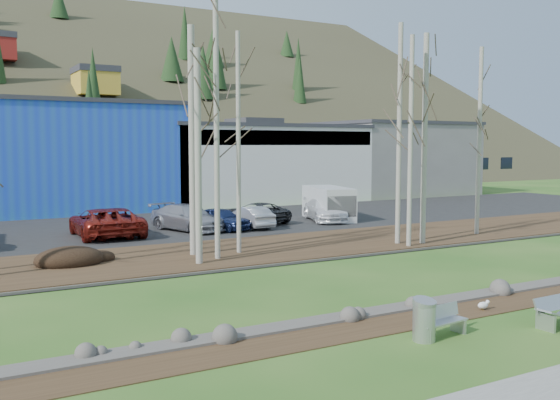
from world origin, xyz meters
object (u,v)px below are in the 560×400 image
seagull (483,305)px  car_5 (251,217)px  car_8 (113,222)px  bench_intact (440,321)px  van_white (329,204)px  car_6 (257,213)px  car_3 (188,217)px  car_7 (325,210)px  litter_bin (424,322)px  car_2 (100,223)px  car_4 (221,219)px

seagull → car_5: car_5 is taller
car_5 → car_8: car_8 is taller
bench_intact → van_white: bearing=57.0°
seagull → car_6: (3.39, 21.54, 0.60)m
car_3 → car_7: size_ratio=1.04×
litter_bin → car_8: size_ratio=0.19×
car_2 → car_7: bearing=-178.9°
seagull → car_7: (7.65, 20.23, 0.67)m
van_white → car_2: bearing=-165.7°
bench_intact → seagull: 3.22m
litter_bin → car_6: car_6 is taller
litter_bin → van_white: 24.88m
bench_intact → seagull: (2.96, 1.24, -0.22)m
car_3 → car_5: car_3 is taller
car_4 → bench_intact: bearing=-119.6°
car_6 → car_7: car_7 is taller
car_4 → car_5: (1.93, 0.06, -0.01)m
car_3 → car_5: 3.74m
car_3 → car_6: size_ratio=1.12×
car_2 → car_6: 10.13m
car_4 → car_7: (7.60, 0.68, 0.07)m
seagull → car_8: car_8 is taller
car_5 → car_6: (1.41, 1.94, 0.00)m
car_4 → car_3: bearing=135.0°
litter_bin → van_white: van_white is taller
car_5 → seagull: bearing=83.3°
car_4 → van_white: 8.26m
litter_bin → car_2: (-3.06, 21.64, 0.39)m
car_2 → litter_bin: bearing=99.5°
car_6 → car_8: bearing=-7.8°
car_2 → car_6: car_2 is taller
car_2 → seagull: bearing=109.6°
litter_bin → car_5: (5.58, 20.92, 0.27)m
car_4 → car_6: bearing=9.5°
car_6 → car_8: size_ratio=0.84×
car_5 → car_8: bearing=-6.1°
car_3 → car_5: (3.67, -0.71, -0.11)m
bench_intact → car_7: car_7 is taller
litter_bin → car_6: bearing=73.0°
seagull → car_3: bearing=109.8°
car_4 → car_5: car_4 is taller
car_2 → car_4: 6.76m
car_2 → car_6: size_ratio=1.19×
car_8 → car_3: bearing=-178.7°
car_8 → car_7: bearing=-179.0°
van_white → car_5: bearing=-158.0°
van_white → seagull: bearing=-98.5°
car_3 → van_white: size_ratio=0.98×
car_5 → litter_bin: bearing=74.1°
car_2 → car_3: 4.97m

